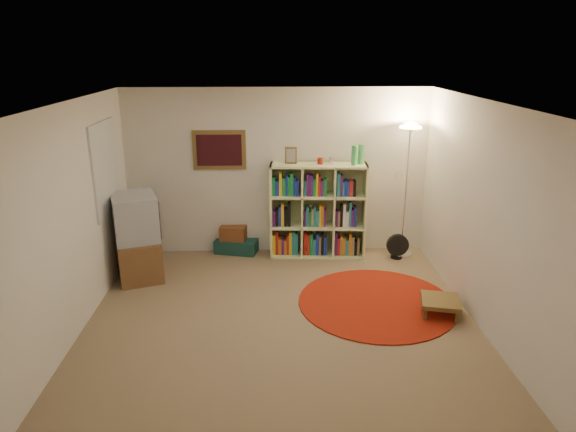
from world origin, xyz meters
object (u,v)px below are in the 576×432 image
bookshelf (316,212)px  tv_stand (137,238)px  side_table (440,302)px  suitcase (237,245)px  floor_lamp (409,146)px  floor_fan (397,246)px

bookshelf → tv_stand: bookshelf is taller
side_table → suitcase: bearing=140.1°
bookshelf → side_table: bookshelf is taller
floor_lamp → tv_stand: bearing=-170.9°
bookshelf → floor_fan: 1.32m
tv_stand → floor_lamp: bearing=-10.4°
bookshelf → suitcase: bookshelf is taller
floor_lamp → floor_fan: floor_lamp is taller
suitcase → side_table: size_ratio=1.35×
floor_lamp → floor_fan: bearing=-128.6°
bookshelf → side_table: 2.39m
bookshelf → floor_lamp: size_ratio=0.84×
tv_stand → side_table: bearing=-37.5°
floor_fan → side_table: (0.10, -1.73, -0.02)m
suitcase → side_table: (2.52, -2.11, 0.07)m
floor_fan → side_table: size_ratio=0.72×
floor_lamp → suitcase: size_ratio=2.83×
suitcase → side_table: bearing=-26.4°
tv_stand → side_table: 4.03m
bookshelf → floor_fan: (1.21, -0.20, -0.50)m
bookshelf → suitcase: size_ratio=2.38×
bookshelf → floor_fan: bearing=-5.8°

